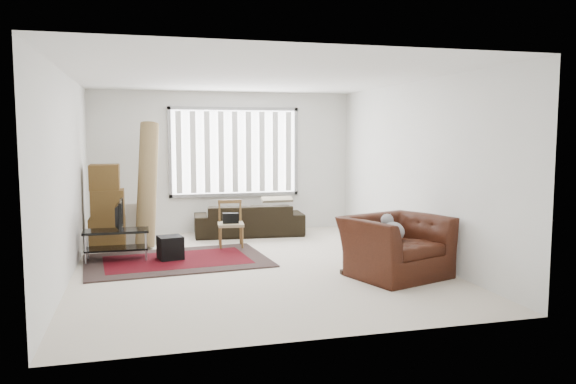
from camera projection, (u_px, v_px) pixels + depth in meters
name	position (u px, v px, depth m)	size (l,w,h in m)	color
room	(250.00, 143.00, 8.42)	(6.00, 6.02, 2.71)	beige
persian_rug	(177.00, 260.00, 8.40)	(2.80, 2.00, 0.02)	black
tv_stand	(116.00, 238.00, 8.40)	(0.95, 0.43, 0.47)	black
tv	(116.00, 215.00, 8.36)	(0.77, 0.10, 0.44)	black
subwoofer	(170.00, 248.00, 8.45)	(0.35, 0.35, 0.35)	black
moving_boxes	(107.00, 210.00, 9.28)	(0.58, 0.53, 1.40)	brown
white_flatpack	(141.00, 224.00, 9.66)	(0.55, 0.08, 0.70)	silver
rolled_rug	(147.00, 184.00, 9.44)	(0.32, 0.32, 2.10)	olive
sofa	(249.00, 215.00, 10.51)	(2.02, 0.87, 0.78)	black
side_chair	(231.00, 222.00, 9.38)	(0.46, 0.46, 0.79)	#857557
armchair	(396.00, 242.00, 7.49)	(1.52, 1.42, 0.92)	#36150B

